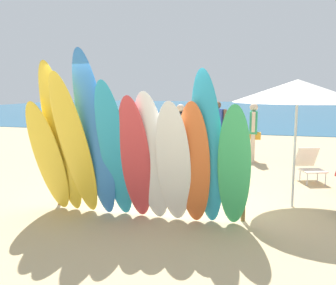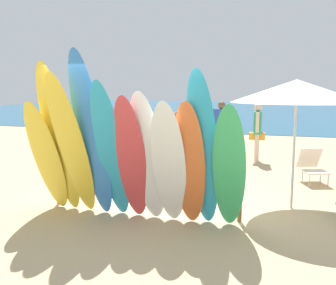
# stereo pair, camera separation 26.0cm
# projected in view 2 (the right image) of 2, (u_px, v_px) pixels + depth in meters

# --- Properties ---
(ground) EXTENTS (60.00, 60.00, 0.00)m
(ground) POSITION_uv_depth(u_px,v_px,m) (237.00, 129.00, 19.89)
(ground) COLOR tan
(ocean_water) EXTENTS (60.00, 40.00, 0.02)m
(ocean_water) POSITION_uv_depth(u_px,v_px,m) (259.00, 110.00, 36.57)
(ocean_water) COLOR #235B7F
(ocean_water) RESTS_ON ground
(surfboard_rack) EXTENTS (3.47, 0.07, 0.74)m
(surfboard_rack) POSITION_uv_depth(u_px,v_px,m) (142.00, 179.00, 6.55)
(surfboard_rack) COLOR brown
(surfboard_rack) RESTS_ON ground
(surfboard_yellow_0) EXTENTS (0.63, 0.85, 1.96)m
(surfboard_yellow_0) POSITION_uv_depth(u_px,v_px,m) (47.00, 157.00, 6.44)
(surfboard_yellow_0) COLOR yellow
(surfboard_yellow_0) RESTS_ON ground
(surfboard_yellow_1) EXTENTS (0.57, 0.88, 2.58)m
(surfboard_yellow_1) POSITION_uv_depth(u_px,v_px,m) (59.00, 140.00, 6.29)
(surfboard_yellow_1) COLOR yellow
(surfboard_yellow_1) RESTS_ON ground
(surfboard_yellow_2) EXTENTS (0.61, 1.08, 2.42)m
(surfboard_yellow_2) POSITION_uv_depth(u_px,v_px,m) (72.00, 147.00, 6.13)
(surfboard_yellow_2) COLOR yellow
(surfboard_yellow_2) RESTS_ON ground
(surfboard_blue_3) EXTENTS (0.60, 0.94, 2.75)m
(surfboard_blue_3) POSITION_uv_depth(u_px,v_px,m) (91.00, 137.00, 6.04)
(surfboard_blue_3) COLOR #337AD1
(surfboard_blue_3) RESTS_ON ground
(surfboard_teal_4) EXTENTS (0.49, 0.94, 2.28)m
(surfboard_teal_4) POSITION_uv_depth(u_px,v_px,m) (111.00, 152.00, 6.00)
(surfboard_teal_4) COLOR #289EC6
(surfboard_teal_4) RESTS_ON ground
(surfboard_red_5) EXTENTS (0.54, 0.86, 2.06)m
(surfboard_red_5) POSITION_uv_depth(u_px,v_px,m) (131.00, 160.00, 5.96)
(surfboard_red_5) COLOR #D13D42
(surfboard_red_5) RESTS_ON ground
(surfboard_white_6) EXTENTS (0.61, 0.76, 2.12)m
(surfboard_white_6) POSITION_uv_depth(u_px,v_px,m) (148.00, 159.00, 5.91)
(surfboard_white_6) COLOR white
(surfboard_white_6) RESTS_ON ground
(surfboard_white_7) EXTENTS (0.57, 0.86, 1.99)m
(surfboard_white_7) POSITION_uv_depth(u_px,v_px,m) (169.00, 165.00, 5.76)
(surfboard_white_7) COLOR white
(surfboard_white_7) RESTS_ON ground
(surfboard_orange_8) EXTENTS (0.52, 0.70, 1.98)m
(surfboard_orange_8) POSITION_uv_depth(u_px,v_px,m) (189.00, 165.00, 5.74)
(surfboard_orange_8) COLOR orange
(surfboard_orange_8) RESTS_ON ground
(surfboard_teal_9) EXTENTS (0.55, 0.82, 2.44)m
(surfboard_teal_9) POSITION_uv_depth(u_px,v_px,m) (203.00, 151.00, 5.66)
(surfboard_teal_9) COLOR #289EC6
(surfboard_teal_9) RESTS_ON ground
(surfboard_green_10) EXTENTS (0.53, 0.82, 1.95)m
(surfboard_green_10) POSITION_uv_depth(u_px,v_px,m) (229.00, 169.00, 5.57)
(surfboard_green_10) COLOR #38B266
(surfboard_green_10) RESTS_ON ground
(beachgoer_by_water) EXTENTS (0.61, 0.38, 1.74)m
(beachgoer_by_water) POSITION_uv_depth(u_px,v_px,m) (221.00, 125.00, 11.70)
(beachgoer_by_water) COLOR brown
(beachgoer_by_water) RESTS_ON ground
(beachgoer_midbeach) EXTENTS (0.56, 0.43, 1.74)m
(beachgoer_midbeach) POSITION_uv_depth(u_px,v_px,m) (202.00, 118.00, 14.59)
(beachgoer_midbeach) COLOR #9E704C
(beachgoer_midbeach) RESTS_ON ground
(beachgoer_near_rack) EXTENTS (0.44, 0.65, 1.70)m
(beachgoer_near_rack) POSITION_uv_depth(u_px,v_px,m) (257.00, 128.00, 10.96)
(beachgoer_near_rack) COLOR beige
(beachgoer_near_rack) RESTS_ON ground
(beachgoer_strolling) EXTENTS (0.63, 0.28, 1.69)m
(beachgoer_strolling) POSITION_uv_depth(u_px,v_px,m) (184.00, 129.00, 10.83)
(beachgoer_strolling) COLOR beige
(beachgoer_strolling) RESTS_ON ground
(beach_chair_red) EXTENTS (0.72, 0.86, 0.80)m
(beach_chair_red) POSITION_uv_depth(u_px,v_px,m) (312.00, 165.00, 8.61)
(beach_chair_red) COLOR #B7B7BC
(beach_chair_red) RESTS_ON ground
(beach_umbrella) EXTENTS (2.27, 2.27, 2.30)m
(beach_umbrella) POSITION_uv_depth(u_px,v_px,m) (297.00, 91.00, 6.57)
(beach_umbrella) COLOR silver
(beach_umbrella) RESTS_ON ground
(distant_boat) EXTENTS (4.94, 1.97, 0.39)m
(distant_boat) POSITION_uv_depth(u_px,v_px,m) (183.00, 116.00, 26.89)
(distant_boat) COLOR #4C515B
(distant_boat) RESTS_ON ground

